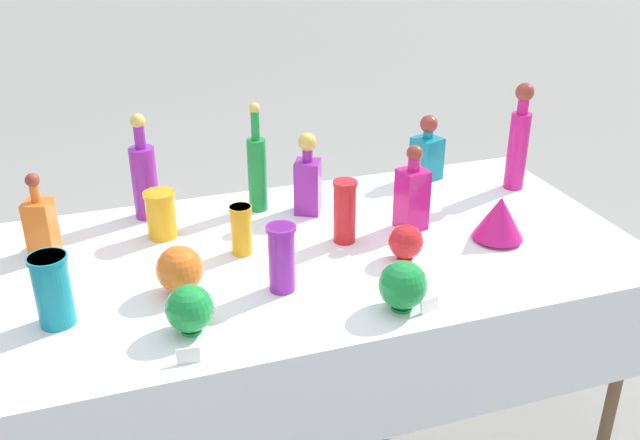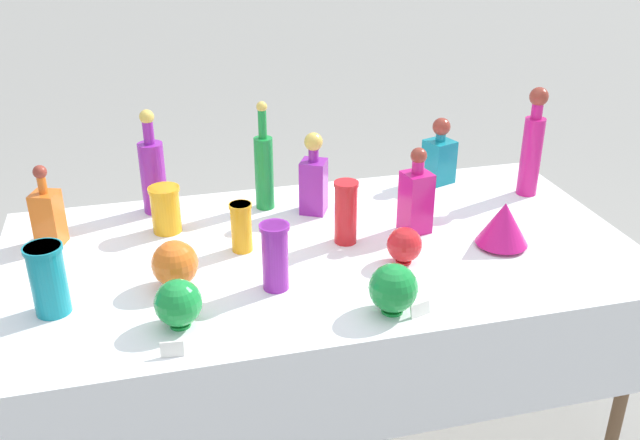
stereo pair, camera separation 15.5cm
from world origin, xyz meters
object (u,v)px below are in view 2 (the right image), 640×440
at_px(tall_bottle_2, 532,146).
at_px(square_decanter_0, 416,197).
at_px(square_decanter_2, 439,155).
at_px(round_bowl_1, 404,245).
at_px(tall_bottle_0, 153,172).
at_px(tall_bottle_1, 264,168).
at_px(square_decanter_1, 48,215).
at_px(cardboard_box_behind_right, 273,249).
at_px(round_bowl_2, 393,288).
at_px(slender_vase_3, 346,211).
at_px(cardboard_box_behind_left, 195,257).
at_px(round_bowl_3, 178,303).
at_px(slender_vase_2, 166,208).
at_px(slender_vase_0, 275,255).
at_px(slender_vase_4, 48,278).
at_px(round_bowl_0, 175,264).
at_px(slender_vase_1, 241,226).
at_px(fluted_vase_0, 504,224).
at_px(square_decanter_3, 314,179).

bearing_deg(tall_bottle_2, square_decanter_0, -160.18).
xyz_separation_m(square_decanter_2, round_bowl_1, (-0.36, -0.58, -0.05)).
height_order(tall_bottle_0, tall_bottle_1, tall_bottle_1).
height_order(square_decanter_1, cardboard_box_behind_right, square_decanter_1).
bearing_deg(cardboard_box_behind_right, round_bowl_2, -88.34).
xyz_separation_m(tall_bottle_1, slender_vase_3, (0.21, -0.33, -0.04)).
xyz_separation_m(tall_bottle_2, cardboard_box_behind_left, (-1.21, 0.90, -0.78)).
bearing_deg(cardboard_box_behind_left, round_bowl_3, -95.08).
xyz_separation_m(slender_vase_2, round_bowl_2, (0.57, -0.66, -0.01)).
xyz_separation_m(round_bowl_2, cardboard_box_behind_right, (-0.05, 1.58, -0.69)).
height_order(tall_bottle_0, square_decanter_2, tall_bottle_0).
distance_m(square_decanter_0, cardboard_box_behind_left, 1.47).
xyz_separation_m(tall_bottle_0, slender_vase_0, (0.31, -0.63, -0.04)).
relative_size(square_decanter_0, round_bowl_3, 2.20).
bearing_deg(tall_bottle_1, slender_vase_4, -142.24).
bearing_deg(square_decanter_0, round_bowl_0, -168.12).
bearing_deg(round_bowl_1, tall_bottle_2, 31.40).
bearing_deg(round_bowl_1, slender_vase_2, 149.96).
distance_m(tall_bottle_0, round_bowl_0, 0.56).
relative_size(slender_vase_2, round_bowl_0, 1.11).
distance_m(slender_vase_1, cardboard_box_behind_left, 1.28).
xyz_separation_m(tall_bottle_2, slender_vase_3, (-0.78, -0.21, -0.08)).
xyz_separation_m(tall_bottle_0, slender_vase_3, (0.59, -0.40, -0.04)).
height_order(square_decanter_0, slender_vase_3, square_decanter_0).
xyz_separation_m(slender_vase_1, round_bowl_3, (-0.23, -0.39, -0.02)).
xyz_separation_m(fluted_vase_0, cardboard_box_behind_left, (-0.92, 1.27, -0.67)).
height_order(slender_vase_2, cardboard_box_behind_right, slender_vase_2).
height_order(square_decanter_1, slender_vase_3, square_decanter_1).
xyz_separation_m(square_decanter_2, slender_vase_4, (-1.40, -0.61, -0.00)).
height_order(tall_bottle_1, slender_vase_1, tall_bottle_1).
xyz_separation_m(slender_vase_0, fluted_vase_0, (0.76, 0.07, -0.03)).
bearing_deg(tall_bottle_1, slender_vase_3, -58.28).
distance_m(square_decanter_3, cardboard_box_behind_right, 1.16).
relative_size(square_decanter_3, round_bowl_0, 2.06).
xyz_separation_m(square_decanter_2, cardboard_box_behind_right, (-0.53, 0.74, -0.73)).
bearing_deg(fluted_vase_0, tall_bottle_1, 144.70).
xyz_separation_m(tall_bottle_1, tall_bottle_2, (0.98, -0.12, 0.04)).
relative_size(square_decanter_2, cardboard_box_behind_right, 0.47).
distance_m(slender_vase_2, round_bowl_0, 0.38).
xyz_separation_m(square_decanter_0, round_bowl_3, (-0.82, -0.38, -0.05)).
distance_m(slender_vase_0, round_bowl_0, 0.29).
bearing_deg(cardboard_box_behind_right, round_bowl_1, -82.52).
bearing_deg(slender_vase_3, tall_bottle_0, 145.94).
bearing_deg(square_decanter_3, square_decanter_2, 15.61).
bearing_deg(fluted_vase_0, square_decanter_2, 88.77).
bearing_deg(slender_vase_2, fluted_vase_0, -19.97).
height_order(slender_vase_3, cardboard_box_behind_right, slender_vase_3).
xyz_separation_m(square_decanter_1, square_decanter_3, (0.89, 0.03, 0.02)).
xyz_separation_m(tall_bottle_1, round_bowl_0, (-0.35, -0.48, -0.08)).
distance_m(tall_bottle_1, slender_vase_2, 0.38).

